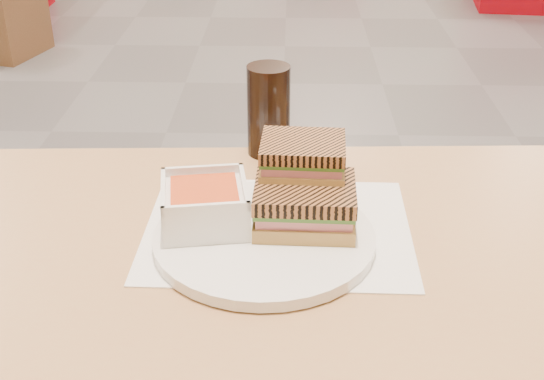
{
  "coord_description": "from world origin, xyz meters",
  "views": [
    {
      "loc": [
        0.03,
        -2.79,
        1.25
      ],
      "look_at": [
        0.01,
        -2.0,
        0.82
      ],
      "focal_mm": 46.77,
      "sensor_mm": 36.0,
      "label": 1
    }
  ],
  "objects_px": {
    "soup_bowl": "(205,206)",
    "panini_lower": "(305,205)",
    "main_table": "(329,341)",
    "plate": "(264,239)",
    "cola_glass": "(269,111)"
  },
  "relations": [
    {
      "from": "panini_lower",
      "to": "cola_glass",
      "type": "distance_m",
      "value": 0.26
    },
    {
      "from": "plate",
      "to": "panini_lower",
      "type": "relative_size",
      "value": 2.16
    },
    {
      "from": "plate",
      "to": "main_table",
      "type": "bearing_deg",
      "value": -31.02
    },
    {
      "from": "plate",
      "to": "cola_glass",
      "type": "xyz_separation_m",
      "value": [
        -0.0,
        0.28,
        0.06
      ]
    },
    {
      "from": "panini_lower",
      "to": "plate",
      "type": "bearing_deg",
      "value": -153.41
    },
    {
      "from": "soup_bowl",
      "to": "cola_glass",
      "type": "distance_m",
      "value": 0.26
    },
    {
      "from": "soup_bowl",
      "to": "panini_lower",
      "type": "bearing_deg",
      "value": 0.91
    },
    {
      "from": "soup_bowl",
      "to": "main_table",
      "type": "bearing_deg",
      "value": -24.76
    },
    {
      "from": "cola_glass",
      "to": "plate",
      "type": "bearing_deg",
      "value": -89.45
    },
    {
      "from": "main_table",
      "to": "soup_bowl",
      "type": "relative_size",
      "value": 9.88
    },
    {
      "from": "plate",
      "to": "cola_glass",
      "type": "distance_m",
      "value": 0.28
    },
    {
      "from": "plate",
      "to": "soup_bowl",
      "type": "relative_size",
      "value": 2.29
    },
    {
      "from": "soup_bowl",
      "to": "panini_lower",
      "type": "distance_m",
      "value": 0.13
    },
    {
      "from": "cola_glass",
      "to": "main_table",
      "type": "bearing_deg",
      "value": -74.88
    },
    {
      "from": "main_table",
      "to": "panini_lower",
      "type": "height_order",
      "value": "panini_lower"
    }
  ]
}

